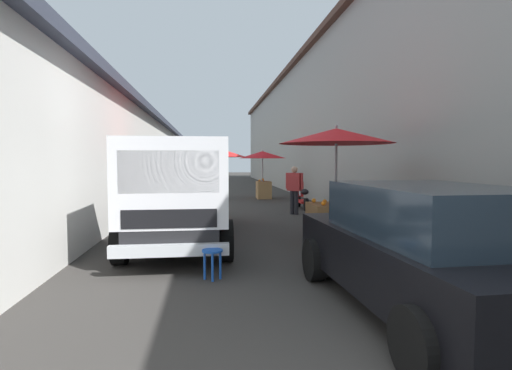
{
  "coord_description": "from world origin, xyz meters",
  "views": [
    {
      "loc": [
        -1.53,
        1.06,
        1.72
      ],
      "look_at": [
        7.19,
        0.02,
        1.18
      ],
      "focal_mm": 27.97,
      "sensor_mm": 36.0,
      "label": 1
    }
  ],
  "objects_px": {
    "hatchback_car": "(425,248)",
    "fruit_stall_mid_lane": "(334,156)",
    "parked_scooter": "(302,196)",
    "plastic_stool": "(212,257)",
    "fruit_stall_near_right": "(200,157)",
    "vendor_by_crates": "(294,187)",
    "fruit_stall_far_left": "(263,163)",
    "delivery_truck": "(177,198)"
  },
  "relations": [
    {
      "from": "fruit_stall_near_right",
      "to": "fruit_stall_mid_lane",
      "type": "bearing_deg",
      "value": -135.8
    },
    {
      "from": "delivery_truck",
      "to": "fruit_stall_far_left",
      "type": "bearing_deg",
      "value": -16.04
    },
    {
      "from": "fruit_stall_far_left",
      "to": "fruit_stall_mid_lane",
      "type": "height_order",
      "value": "fruit_stall_mid_lane"
    },
    {
      "from": "fruit_stall_near_right",
      "to": "fruit_stall_far_left",
      "type": "height_order",
      "value": "fruit_stall_near_right"
    },
    {
      "from": "fruit_stall_far_left",
      "to": "plastic_stool",
      "type": "relative_size",
      "value": 5.14
    },
    {
      "from": "fruit_stall_near_right",
      "to": "hatchback_car",
      "type": "distance_m",
      "value": 7.34
    },
    {
      "from": "fruit_stall_mid_lane",
      "to": "plastic_stool",
      "type": "bearing_deg",
      "value": 132.15
    },
    {
      "from": "fruit_stall_far_left",
      "to": "plastic_stool",
      "type": "height_order",
      "value": "fruit_stall_far_left"
    },
    {
      "from": "vendor_by_crates",
      "to": "plastic_stool",
      "type": "distance_m",
      "value": 7.3
    },
    {
      "from": "fruit_stall_far_left",
      "to": "plastic_stool",
      "type": "distance_m",
      "value": 12.56
    },
    {
      "from": "parked_scooter",
      "to": "vendor_by_crates",
      "type": "bearing_deg",
      "value": 157.29
    },
    {
      "from": "hatchback_car",
      "to": "plastic_stool",
      "type": "height_order",
      "value": "hatchback_car"
    },
    {
      "from": "fruit_stall_mid_lane",
      "to": "vendor_by_crates",
      "type": "height_order",
      "value": "fruit_stall_mid_lane"
    },
    {
      "from": "fruit_stall_near_right",
      "to": "delivery_truck",
      "type": "height_order",
      "value": "fruit_stall_near_right"
    },
    {
      "from": "fruit_stall_mid_lane",
      "to": "fruit_stall_far_left",
      "type": "bearing_deg",
      "value": 0.77
    },
    {
      "from": "parked_scooter",
      "to": "hatchback_car",
      "type": "bearing_deg",
      "value": 174.62
    },
    {
      "from": "vendor_by_crates",
      "to": "hatchback_car",
      "type": "bearing_deg",
      "value": 177.82
    },
    {
      "from": "fruit_stall_mid_lane",
      "to": "hatchback_car",
      "type": "distance_m",
      "value": 4.01
    },
    {
      "from": "fruit_stall_mid_lane",
      "to": "delivery_truck",
      "type": "height_order",
      "value": "fruit_stall_mid_lane"
    },
    {
      "from": "fruit_stall_far_left",
      "to": "hatchback_car",
      "type": "height_order",
      "value": "fruit_stall_far_left"
    },
    {
      "from": "fruit_stall_mid_lane",
      "to": "hatchback_car",
      "type": "relative_size",
      "value": 0.62
    },
    {
      "from": "fruit_stall_near_right",
      "to": "fruit_stall_far_left",
      "type": "relative_size",
      "value": 1.15
    },
    {
      "from": "fruit_stall_near_right",
      "to": "fruit_stall_far_left",
      "type": "bearing_deg",
      "value": -20.82
    },
    {
      "from": "hatchback_car",
      "to": "fruit_stall_mid_lane",
      "type": "bearing_deg",
      "value": -2.64
    },
    {
      "from": "fruit_stall_far_left",
      "to": "vendor_by_crates",
      "type": "bearing_deg",
      "value": -177.15
    },
    {
      "from": "fruit_stall_near_right",
      "to": "plastic_stool",
      "type": "height_order",
      "value": "fruit_stall_near_right"
    },
    {
      "from": "parked_scooter",
      "to": "plastic_stool",
      "type": "xyz_separation_m",
      "value": [
        -8.21,
        3.28,
        -0.12
      ]
    },
    {
      "from": "fruit_stall_far_left",
      "to": "delivery_truck",
      "type": "distance_m",
      "value": 11.01
    },
    {
      "from": "fruit_stall_near_right",
      "to": "vendor_by_crates",
      "type": "bearing_deg",
      "value": -62.07
    },
    {
      "from": "fruit_stall_mid_lane",
      "to": "parked_scooter",
      "type": "height_order",
      "value": "fruit_stall_mid_lane"
    },
    {
      "from": "fruit_stall_near_right",
      "to": "hatchback_car",
      "type": "bearing_deg",
      "value": -158.65
    },
    {
      "from": "vendor_by_crates",
      "to": "parked_scooter",
      "type": "height_order",
      "value": "vendor_by_crates"
    },
    {
      "from": "fruit_stall_mid_lane",
      "to": "plastic_stool",
      "type": "distance_m",
      "value": 3.73
    },
    {
      "from": "fruit_stall_near_right",
      "to": "vendor_by_crates",
      "type": "distance_m",
      "value": 3.48
    },
    {
      "from": "vendor_by_crates",
      "to": "fruit_stall_far_left",
      "type": "bearing_deg",
      "value": 2.85
    },
    {
      "from": "delivery_truck",
      "to": "plastic_stool",
      "type": "xyz_separation_m",
      "value": [
        -1.69,
        -0.64,
        -0.71
      ]
    },
    {
      "from": "fruit_stall_mid_lane",
      "to": "vendor_by_crates",
      "type": "xyz_separation_m",
      "value": [
        4.47,
        -0.14,
        -0.94
      ]
    },
    {
      "from": "fruit_stall_far_left",
      "to": "fruit_stall_mid_lane",
      "type": "distance_m",
      "value": 9.97
    },
    {
      "from": "fruit_stall_near_right",
      "to": "fruit_stall_far_left",
      "type": "xyz_separation_m",
      "value": [
        7.06,
        -2.69,
        -0.18
      ]
    },
    {
      "from": "fruit_stall_far_left",
      "to": "delivery_truck",
      "type": "height_order",
      "value": "fruit_stall_far_left"
    },
    {
      "from": "hatchback_car",
      "to": "fruit_stall_far_left",
      "type": "bearing_deg",
      "value": -0.18
    },
    {
      "from": "fruit_stall_near_right",
      "to": "plastic_stool",
      "type": "bearing_deg",
      "value": -176.89
    }
  ]
}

